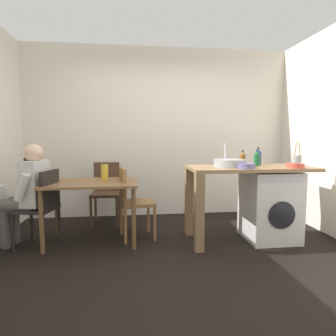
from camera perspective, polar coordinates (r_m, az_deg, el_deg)
The scene contains 19 objects.
ground_plane at distance 3.32m, azimuth 1.24°, elevation -16.56°, with size 5.46×5.46×0.00m, color black.
wall_back at distance 4.80m, azimuth -1.79°, elevation 6.90°, with size 4.60×0.10×2.70m, color silver.
dining_table at distance 3.66m, azimuth -14.68°, elevation -4.10°, with size 1.10×0.76×0.74m.
chair_person_seat at distance 3.69m, azimuth -23.38°, elevation -6.48°, with size 0.48×0.48×0.90m.
chair_opposite at distance 3.69m, azimuth -7.15°, elevation -6.01°, with size 0.46×0.46×0.90m.
chair_spare_by_wall at distance 4.43m, azimuth -11.99°, elevation -4.08°, with size 0.42×0.42×0.90m.
seated_person at distance 3.74m, azimuth -25.62°, elevation -3.85°, with size 0.55×0.54×1.20m.
kitchen_counter at distance 3.63m, azimuth 12.66°, elevation -2.25°, with size 1.50×0.68×0.92m.
washing_machine at distance 3.88m, azimuth 19.21°, elevation -6.91°, with size 0.60×0.61×0.86m.
sink_basin at distance 3.59m, azimuth 11.97°, elevation 0.95°, with size 0.38×0.38×0.09m, color #9EA0A5.
tap at distance 3.76m, azimuth 11.10°, elevation 2.63°, with size 0.02×0.02×0.28m, color #B2B2B7.
bottle_tall_green at distance 3.86m, azimuth 14.35°, elevation 1.82°, with size 0.07×0.07×0.19m.
bottle_squat_brown at distance 3.77m, azimuth 16.97°, elevation 1.77°, with size 0.07×0.07×0.20m.
bottle_clear_small at distance 3.99m, azimuth 17.19°, elevation 2.10°, with size 0.08×0.08×0.22m.
mixing_bowl at distance 3.45m, azimuth 14.98°, elevation 0.44°, with size 0.20×0.20×0.06m.
utensil_crock at distance 4.02m, azimuth 23.86°, elevation 1.43°, with size 0.11×0.11×0.30m.
colander at distance 3.70m, azimuth 23.59°, elevation 0.49°, with size 0.20×0.20×0.06m.
vase at distance 3.72m, azimuth -12.26°, elevation -0.86°, with size 0.09×0.09×0.20m, color gold.
scissors at distance 3.58m, azimuth 15.69°, elevation 0.18°, with size 0.15×0.06×0.01m.
Camera 1 is at (-0.45, -3.03, 1.27)m, focal length 31.22 mm.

